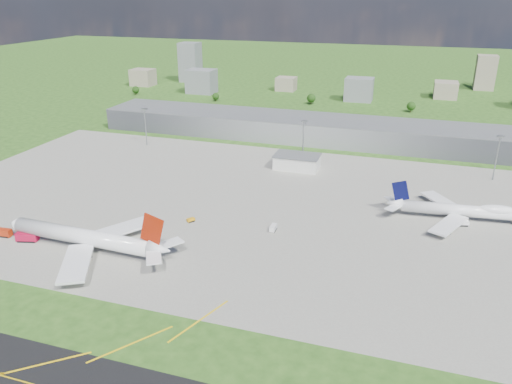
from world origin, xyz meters
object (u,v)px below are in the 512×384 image
(airliner_red_twin, at_px, (88,238))
(van_white_far, at_px, (463,223))
(van_white_near, at_px, (273,228))
(tug_yellow, at_px, (191,220))
(fire_truck, at_px, (27,237))
(airliner_blue_quad, at_px, (464,211))
(crash_tender, at_px, (4,233))

(airliner_red_twin, relative_size, van_white_far, 15.90)
(van_white_near, height_order, van_white_far, van_white_near)
(airliner_red_twin, height_order, tug_yellow, airliner_red_twin)
(airliner_red_twin, bearing_deg, fire_truck, 3.92)
(tug_yellow, height_order, van_white_near, van_white_near)
(airliner_red_twin, distance_m, van_white_near, 78.60)
(airliner_blue_quad, height_order, van_white_near, airliner_blue_quad)
(van_white_near, bearing_deg, crash_tender, 110.32)
(fire_truck, bearing_deg, crash_tender, 163.67)
(airliner_blue_quad, bearing_deg, airliner_red_twin, -157.23)
(crash_tender, xyz_separation_m, van_white_far, (190.92, 72.93, -0.51))
(airliner_red_twin, height_order, van_white_near, airliner_red_twin)
(fire_truck, height_order, crash_tender, fire_truck)
(airliner_blue_quad, distance_m, van_white_near, 89.37)
(van_white_near, bearing_deg, airliner_red_twin, 121.08)
(crash_tender, bearing_deg, van_white_far, 16.30)
(van_white_far, bearing_deg, airliner_red_twin, -168.86)
(crash_tender, relative_size, van_white_far, 1.38)
(airliner_red_twin, bearing_deg, van_white_near, -146.55)
(crash_tender, bearing_deg, tug_yellow, 23.84)
(airliner_red_twin, xyz_separation_m, tug_yellow, (28.10, 37.97, -4.84))
(fire_truck, xyz_separation_m, tug_yellow, (58.28, 38.95, -1.07))
(fire_truck, bearing_deg, airliner_red_twin, -12.39)
(airliner_blue_quad, bearing_deg, crash_tender, -162.71)
(airliner_red_twin, relative_size, fire_truck, 8.12)
(van_white_near, bearing_deg, tug_yellow, 93.96)
(airliner_blue_quad, bearing_deg, fire_truck, -161.14)
(van_white_far, bearing_deg, airliner_blue_quad, 75.99)
(fire_truck, xyz_separation_m, van_white_far, (178.16, 73.39, -0.79))
(fire_truck, bearing_deg, van_white_near, 9.05)
(airliner_red_twin, xyz_separation_m, fire_truck, (-30.18, -0.98, -3.77))
(airliner_red_twin, distance_m, fire_truck, 30.43)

